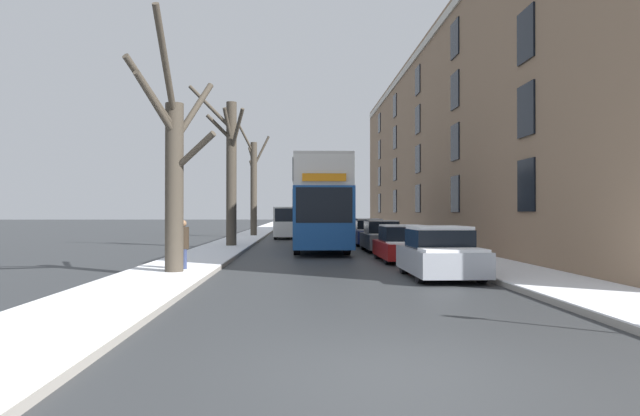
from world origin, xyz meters
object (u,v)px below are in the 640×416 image
(bare_tree_left_0, at_px, (173,170))
(double_decker_bus, at_px, (319,200))
(bare_tree_left_1, at_px, (230,168))
(oncoming_van, at_px, (288,222))
(pedestrian_left_sidewalk, at_px, (183,244))
(bare_tree_left_2, at_px, (254,185))
(parked_car_2, at_px, (381,237))
(parked_car_1, at_px, (403,245))
(parked_car_0, at_px, (440,254))
(parked_car_3, at_px, (368,233))

(bare_tree_left_0, relative_size, double_decker_bus, 0.64)
(double_decker_bus, bearing_deg, bare_tree_left_1, 164.01)
(bare_tree_left_1, distance_m, oncoming_van, 12.20)
(bare_tree_left_1, height_order, pedestrian_left_sidewalk, bare_tree_left_1)
(bare_tree_left_2, height_order, parked_car_2, bare_tree_left_2)
(bare_tree_left_2, distance_m, parked_car_2, 18.39)
(double_decker_bus, bearing_deg, parked_car_1, -66.86)
(parked_car_0, bearing_deg, bare_tree_left_2, 105.09)
(parked_car_2, distance_m, oncoming_van, 14.84)
(parked_car_0, bearing_deg, pedestrian_left_sidewalk, 169.70)
(double_decker_bus, relative_size, parked_car_0, 2.88)
(bare_tree_left_1, distance_m, bare_tree_left_2, 13.89)
(oncoming_van, bearing_deg, bare_tree_left_1, -103.95)
(bare_tree_left_1, distance_m, parked_car_1, 11.94)
(parked_car_1, height_order, parked_car_3, parked_car_3)
(bare_tree_left_1, xyz_separation_m, parked_car_3, (7.69, 2.64, -3.55))
(bare_tree_left_0, relative_size, oncoming_van, 1.45)
(parked_car_1, relative_size, parked_car_2, 1.00)
(bare_tree_left_2, relative_size, parked_car_2, 2.07)
(bare_tree_left_0, relative_size, parked_car_2, 1.73)
(pedestrian_left_sidewalk, bearing_deg, parked_car_2, 107.45)
(parked_car_2, xyz_separation_m, oncoming_van, (-4.84, 14.01, 0.55))
(double_decker_bus, height_order, parked_car_2, double_decker_bus)
(double_decker_bus, distance_m, parked_car_2, 3.72)
(oncoming_van, bearing_deg, double_decker_bus, -81.91)
(bare_tree_left_0, height_order, bare_tree_left_2, bare_tree_left_2)
(parked_car_2, height_order, oncoming_van, oncoming_van)
(double_decker_bus, bearing_deg, parked_car_3, 52.86)
(bare_tree_left_2, bearing_deg, bare_tree_left_0, -90.33)
(parked_car_0, height_order, pedestrian_left_sidewalk, pedestrian_left_sidewalk)
(parked_car_0, xyz_separation_m, parked_car_2, (0.00, 11.54, 0.01))
(bare_tree_left_2, xyz_separation_m, parked_car_0, (7.54, -27.96, -3.39))
(bare_tree_left_2, bearing_deg, parked_car_0, -74.91)
(bare_tree_left_1, height_order, parked_car_0, bare_tree_left_1)
(bare_tree_left_2, relative_size, pedestrian_left_sidewalk, 5.28)
(parked_car_1, bearing_deg, oncoming_van, 103.68)
(bare_tree_left_2, bearing_deg, parked_car_1, -71.30)
(bare_tree_left_0, bearing_deg, oncoming_van, 83.50)
(bare_tree_left_1, distance_m, parked_car_3, 8.87)
(bare_tree_left_2, distance_m, double_decker_bus, 15.96)
(bare_tree_left_0, xyz_separation_m, parked_car_0, (7.70, -0.42, -2.43))
(parked_car_0, xyz_separation_m, pedestrian_left_sidewalk, (-7.61, 1.38, 0.22))
(bare_tree_left_0, relative_size, bare_tree_left_1, 0.83)
(pedestrian_left_sidewalk, bearing_deg, bare_tree_left_2, 144.15)
(bare_tree_left_2, bearing_deg, oncoming_van, -41.72)
(bare_tree_left_2, height_order, oncoming_van, bare_tree_left_2)
(bare_tree_left_0, xyz_separation_m, parked_car_1, (7.70, 5.26, -2.47))
(parked_car_2, bearing_deg, parked_car_0, -90.00)
(bare_tree_left_1, xyz_separation_m, parked_car_1, (7.69, -8.39, -3.61))
(parked_car_1, distance_m, parked_car_3, 11.04)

